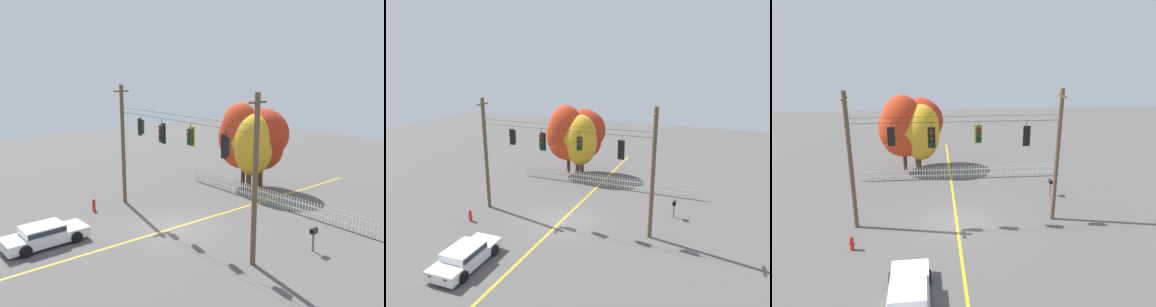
% 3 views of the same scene
% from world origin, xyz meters
% --- Properties ---
extents(ground, '(80.00, 80.00, 0.00)m').
position_xyz_m(ground, '(0.00, 0.00, 0.00)').
color(ground, '#565451').
extents(lane_centerline_stripe, '(0.16, 36.00, 0.01)m').
position_xyz_m(lane_centerline_stripe, '(0.00, 0.00, 0.00)').
color(lane_centerline_stripe, gold).
rests_on(lane_centerline_stripe, ground).
extents(signal_support_span, '(12.56, 1.10, 8.35)m').
position_xyz_m(signal_support_span, '(0.00, -0.00, 4.27)').
color(signal_support_span, brown).
rests_on(signal_support_span, ground).
extents(traffic_signal_westbound_side, '(0.43, 0.38, 1.32)m').
position_xyz_m(traffic_signal_westbound_side, '(-3.71, -0.01, 5.73)').
color(traffic_signal_westbound_side, black).
extents(traffic_signal_eastbound_side, '(0.43, 0.38, 1.56)m').
position_xyz_m(traffic_signal_eastbound_side, '(-1.43, 0.01, 5.55)').
color(traffic_signal_eastbound_side, black).
extents(traffic_signal_northbound_secondary, '(0.43, 0.38, 1.34)m').
position_xyz_m(traffic_signal_northbound_secondary, '(1.31, 0.01, 5.70)').
color(traffic_signal_northbound_secondary, black).
extents(traffic_signal_southbound_primary, '(0.43, 0.38, 1.51)m').
position_xyz_m(traffic_signal_southbound_primary, '(4.15, -0.01, 5.59)').
color(traffic_signal_southbound_primary, black).
extents(white_picket_fence, '(16.23, 0.06, 1.08)m').
position_xyz_m(white_picket_fence, '(0.61, 7.61, 0.54)').
color(white_picket_fence, silver).
rests_on(white_picket_fence, ground).
extents(autumn_maple_near_fence, '(4.15, 3.49, 6.81)m').
position_xyz_m(autumn_maple_near_fence, '(-4.01, 9.52, 3.83)').
color(autumn_maple_near_fence, '#473828').
rests_on(autumn_maple_near_fence, ground).
extents(autumn_maple_mid, '(4.39, 4.01, 6.36)m').
position_xyz_m(autumn_maple_mid, '(-2.73, 10.54, 3.82)').
color(autumn_maple_mid, brown).
rests_on(autumn_maple_mid, ground).
extents(autumn_oak_far_east, '(3.66, 3.18, 6.01)m').
position_xyz_m(autumn_oak_far_east, '(-2.49, 9.30, 3.75)').
color(autumn_oak_far_east, '#473828').
rests_on(autumn_oak_far_east, ground).
extents(parked_car, '(2.05, 4.51, 1.15)m').
position_xyz_m(parked_car, '(-2.51, -7.07, 0.61)').
color(parked_car, white).
rests_on(parked_car, ground).
extents(fire_hydrant, '(0.38, 0.22, 0.82)m').
position_xyz_m(fire_hydrant, '(-5.89, -2.54, 0.40)').
color(fire_hydrant, red).
rests_on(fire_hydrant, ground).
extents(roadside_mailbox, '(0.25, 0.44, 1.29)m').
position_xyz_m(roadside_mailbox, '(7.15, 3.54, 1.05)').
color(roadside_mailbox, brown).
rests_on(roadside_mailbox, ground).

